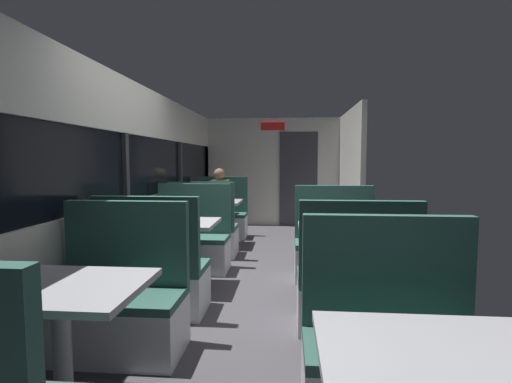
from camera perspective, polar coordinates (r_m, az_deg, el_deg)
The scene contains 18 objects.
ground_plane at distance 4.26m, azimuth 0.07°, elevation -14.73°, with size 3.30×9.20×0.02m, color #423F44.
carriage_window_panel_left at distance 4.39m, azimuth -19.15°, elevation 0.55°, with size 0.09×8.48×2.30m.
carriage_end_bulkhead at distance 8.20m, azimuth 2.93°, elevation 2.84°, with size 2.90×0.11×2.30m.
carriage_aisle_panel_right at distance 7.09m, azimuth 13.91°, elevation 2.51°, with size 0.08×2.40×2.30m, color beige.
dining_table_near_window at distance 2.40m, azimuth -27.25°, elevation -14.52°, with size 0.90×0.70×0.74m.
bench_near_window_facing_entry at distance 3.08m, azimuth -19.82°, elevation -16.09°, with size 0.95×0.50×1.10m.
dining_table_mid_window at distance 4.28m, azimuth -12.00°, elevation -5.74°, with size 0.90×0.70×0.74m.
bench_mid_window_facing_end at distance 3.70m, azimuth -15.12°, elevation -12.40°, with size 0.95×0.50×1.10m.
bench_mid_window_facing_entry at distance 5.00m, azimuth -9.60°, elevation -7.82°, with size 0.95×0.50×1.10m.
dining_table_far_window at distance 6.30m, azimuth -6.44°, elevation -2.30°, with size 0.90×0.70×0.74m.
bench_far_window_facing_end at distance 5.68m, azimuth -7.79°, elevation -6.29°, with size 0.95×0.50×1.10m.
bench_far_window_facing_entry at distance 7.03m, azimuth -5.29°, elevation -4.13°, with size 0.95×0.50×1.10m.
dining_table_front_aisle at distance 1.62m, azimuth 26.93°, elevation -24.17°, with size 0.90×0.70×0.74m.
bench_front_aisle_facing_entry at distance 2.35m, azimuth 19.67°, elevation -22.94°, with size 0.95×0.50×1.10m.
dining_table_rear_aisle at distance 3.94m, azimuth 13.03°, elevation -6.65°, with size 0.90×0.70×0.74m.
bench_rear_aisle_facing_end at distance 3.35m, azimuth 14.67°, elevation -14.24°, with size 0.95×0.50×1.10m.
bench_rear_aisle_facing_entry at distance 4.68m, azimuth 11.73°, elevation -8.71°, with size 0.95×0.50×1.10m.
seated_passenger at distance 6.93m, azimuth -5.41°, elevation -2.51°, with size 0.47×0.55×1.26m.
Camera 1 is at (0.33, -4.00, 1.41)m, focal length 26.73 mm.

